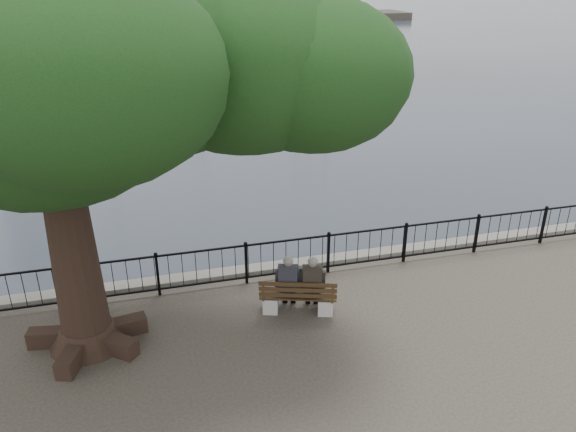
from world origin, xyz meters
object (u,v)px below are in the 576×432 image
object	(u,v)px
person_right	(312,285)
tree	(92,57)
lion_monument	(182,27)
person_left	(288,284)
bench	(298,300)

from	to	relation	value
person_right	tree	world-z (taller)	tree
lion_monument	person_right	bearing A→B (deg)	-92.18
person_left	bench	bearing A→B (deg)	-42.36
person_left	person_right	xyz separation A→B (m)	(0.48, -0.16, 0.00)
lion_monument	person_left	bearing A→B (deg)	-92.76
person_left	person_right	bearing A→B (deg)	-18.44
person_right	lion_monument	xyz separation A→B (m)	(1.87, 48.91, 0.65)
bench	person_right	world-z (taller)	person_right
bench	person_right	distance (m)	0.45
tree	lion_monument	world-z (taller)	tree
bench	tree	bearing A→B (deg)	177.65
bench	person_left	xyz separation A→B (m)	(-0.17, 0.16, 0.33)
bench	lion_monument	xyz separation A→B (m)	(2.18, 48.90, 0.97)
bench	tree	world-z (taller)	tree
tree	lion_monument	size ratio (longest dim) A/B	1.12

